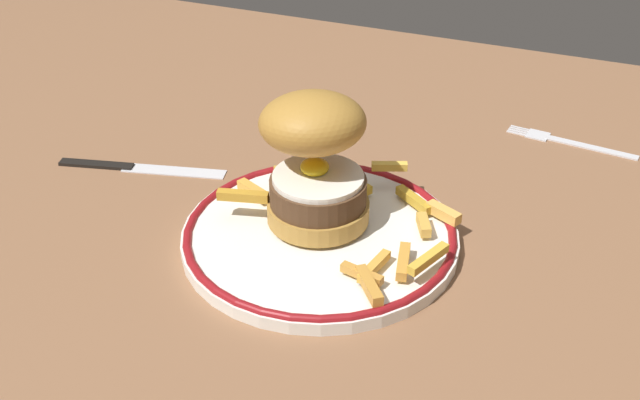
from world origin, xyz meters
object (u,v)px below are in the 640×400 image
Objects in this scene: fork at (568,141)px; knife at (128,166)px; burger at (316,156)px; dinner_plate at (320,235)px.

knife is at bearing -150.98° from fork.
burger is 0.95× the size of fork.
dinner_plate is at bearing -123.14° from fork.
dinner_plate is 7.27cm from burger.
dinner_plate reaches higher than knife.
dinner_plate is 1.83× the size of burger.
knife is (-23.85, 4.73, -0.58)cm from dinner_plate.
fork is at bearing 56.86° from dinner_plate.
dinner_plate is at bearing -11.21° from knife.
knife is at bearing 168.79° from dinner_plate.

